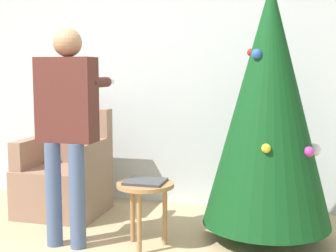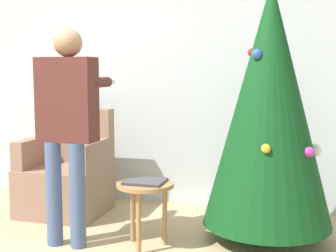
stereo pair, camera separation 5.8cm
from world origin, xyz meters
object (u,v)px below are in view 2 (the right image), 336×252
at_px(christmas_tree, 269,105).
at_px(armchair, 67,176).
at_px(side_stool, 145,192).
at_px(person_standing, 67,116).

distance_m(christmas_tree, armchair, 2.02).
relative_size(armchair, side_stool, 1.95).
bearing_deg(side_stool, person_standing, -171.32).
bearing_deg(armchair, christmas_tree, -7.17).
distance_m(armchair, person_standing, 1.05).
height_order(armchair, side_stool, armchair).
distance_m(armchair, side_stool, 1.19).
height_order(armchair, person_standing, person_standing).
bearing_deg(christmas_tree, armchair, 172.83).
bearing_deg(person_standing, side_stool, 8.68).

